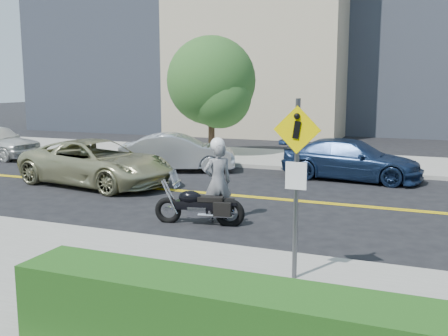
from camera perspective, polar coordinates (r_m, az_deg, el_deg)
ground_plane at (r=16.19m, az=-1.25°, el=-2.80°), size 120.00×120.00×0.00m
sidewalk_near at (r=9.98m, az=-18.78°, el=-10.67°), size 60.00×5.00×0.15m
sidewalk_far at (r=23.15m, az=6.09°, el=1.02°), size 60.00×5.00×0.15m
pedestrian_sign at (r=8.60m, az=7.88°, el=-0.43°), size 0.78×0.08×3.00m
motorcyclist at (r=12.85m, az=-0.69°, el=-1.28°), size 0.85×0.82×2.08m
motorcycle at (r=12.65m, az=-2.69°, el=-3.25°), size 2.23×1.06×1.30m
suv at (r=17.93m, az=-13.68°, el=0.58°), size 5.77×3.34×1.51m
parked_car_silver at (r=20.24m, az=-5.03°, el=1.68°), size 4.63×3.04×1.44m
parked_car_blue at (r=18.95m, az=13.68°, el=0.88°), size 5.01×2.37×1.41m
tree_far_a at (r=23.86m, az=-1.39°, el=9.47°), size 4.00×4.00×5.46m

